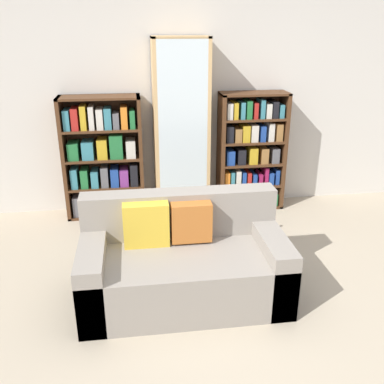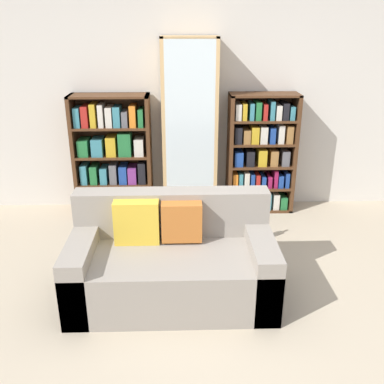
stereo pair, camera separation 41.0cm
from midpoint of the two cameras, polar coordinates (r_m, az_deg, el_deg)
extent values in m
plane|color=tan|center=(3.34, 1.21, -17.19)|extent=(16.00, 16.00, 0.00)
cube|color=beige|center=(4.97, -3.00, 13.07)|extent=(6.39, 0.06, 2.70)
cube|color=gray|center=(3.48, -4.50, -11.12)|extent=(1.60, 0.83, 0.43)
cube|color=gray|center=(3.56, -5.02, -2.87)|extent=(1.60, 0.20, 0.39)
cube|color=gray|center=(3.49, -16.30, -10.75)|extent=(0.20, 0.83, 0.55)
cube|color=gray|center=(3.55, 7.01, -9.42)|extent=(0.20, 0.83, 0.55)
cube|color=gold|center=(3.42, -9.56, -4.43)|extent=(0.36, 0.12, 0.36)
cube|color=#B76628|center=(3.43, -3.52, -4.12)|extent=(0.32, 0.12, 0.32)
cube|color=#4C2D19|center=(4.99, -18.87, 4.10)|extent=(0.04, 0.32, 1.37)
cube|color=#4C2D19|center=(4.90, -9.23, 4.68)|extent=(0.04, 0.32, 1.37)
cube|color=#4C2D19|center=(4.78, -14.84, 12.10)|extent=(0.88, 0.32, 0.02)
cube|color=#4C2D19|center=(5.16, -13.43, -2.72)|extent=(0.88, 0.32, 0.02)
cube|color=#4C2D19|center=(5.08, -13.94, 4.92)|extent=(0.88, 0.01, 1.37)
cube|color=#4C2D19|center=(5.03, -13.76, 0.82)|extent=(0.80, 0.32, 0.02)
cube|color=#4C2D19|center=(4.93, -14.10, 4.40)|extent=(0.80, 0.32, 0.02)
cube|color=#4C2D19|center=(4.84, -14.46, 8.12)|extent=(0.80, 0.32, 0.02)
cube|color=#5B5B60|center=(5.15, -17.02, -1.63)|extent=(0.12, 0.24, 0.23)
cube|color=#AD231E|center=(5.13, -15.28, -1.63)|extent=(0.14, 0.24, 0.21)
cube|color=teal|center=(5.11, -13.56, -1.67)|extent=(0.10, 0.24, 0.19)
cube|color=olive|center=(5.09, -11.78, -1.39)|extent=(0.10, 0.24, 0.23)
cube|color=orange|center=(5.09, -10.05, -1.60)|extent=(0.11, 0.24, 0.17)
cube|color=teal|center=(5.03, -17.62, 1.90)|extent=(0.07, 0.24, 0.22)
cube|color=#237038|center=(5.02, -16.38, 1.88)|extent=(0.08, 0.24, 0.21)
cube|color=teal|center=(5.00, -15.10, 1.82)|extent=(0.08, 0.24, 0.18)
cube|color=#5B5B60|center=(4.98, -13.87, 2.14)|extent=(0.08, 0.24, 0.23)
cube|color=#1E4293|center=(4.98, -12.59, 2.07)|extent=(0.09, 0.24, 0.20)
cube|color=#7A3384|center=(4.97, -11.38, 2.06)|extent=(0.09, 0.24, 0.19)
cube|color=black|center=(4.95, -10.12, 2.47)|extent=(0.08, 0.24, 0.25)
cube|color=#237038|center=(4.94, -17.82, 5.30)|extent=(0.11, 0.24, 0.18)
cube|color=teal|center=(4.91, -16.03, 5.47)|extent=(0.12, 0.24, 0.19)
cube|color=gold|center=(4.89, -14.24, 5.70)|extent=(0.11, 0.24, 0.21)
cube|color=#237038|center=(4.87, -12.47, 6.09)|extent=(0.14, 0.24, 0.26)
cube|color=beige|center=(4.86, -10.59, 5.78)|extent=(0.10, 0.24, 0.19)
cube|color=teal|center=(4.86, -18.68, 9.16)|extent=(0.07, 0.24, 0.21)
cube|color=#AD231E|center=(4.85, -17.69, 9.33)|extent=(0.07, 0.24, 0.23)
cube|color=gold|center=(4.83, -16.66, 9.56)|extent=(0.06, 0.24, 0.26)
cube|color=beige|center=(4.82, -15.65, 9.58)|extent=(0.05, 0.24, 0.25)
cube|color=beige|center=(4.81, -14.61, 9.48)|extent=(0.07, 0.24, 0.22)
cube|color=teal|center=(4.80, -13.59, 9.58)|extent=(0.07, 0.24, 0.22)
cube|color=#5B5B60|center=(4.80, -12.54, 9.35)|extent=(0.06, 0.24, 0.17)
cube|color=orange|center=(4.78, -11.51, 9.80)|extent=(0.07, 0.24, 0.23)
cube|color=#237038|center=(4.78, -10.45, 9.62)|extent=(0.05, 0.24, 0.19)
cube|color=tan|center=(4.80, -7.33, 8.13)|extent=(0.04, 0.36, 1.96)
cube|color=tan|center=(4.84, -0.52, 8.42)|extent=(0.04, 0.36, 1.96)
cube|color=tan|center=(4.68, -4.23, 19.92)|extent=(0.61, 0.36, 0.02)
cube|color=tan|center=(5.12, -3.64, -2.32)|extent=(0.61, 0.36, 0.02)
cube|color=tan|center=(4.98, -4.06, 8.75)|extent=(0.61, 0.01, 1.96)
cube|color=silver|center=(4.64, -3.75, 7.79)|extent=(0.53, 0.01, 1.94)
cube|color=tan|center=(4.98, -3.74, 1.84)|extent=(0.53, 0.32, 0.02)
cube|color=tan|center=(4.86, -3.85, 6.09)|extent=(0.53, 0.32, 0.02)
cube|color=tan|center=(4.77, -3.97, 10.53)|extent=(0.53, 0.32, 0.02)
cube|color=tan|center=(4.71, -4.10, 15.11)|extent=(0.53, 0.32, 0.02)
cylinder|color=silver|center=(5.09, -5.93, -1.97)|extent=(0.01, 0.01, 0.07)
cone|color=silver|center=(5.06, -5.96, -1.16)|extent=(0.06, 0.06, 0.09)
cylinder|color=silver|center=(5.11, -5.02, -1.86)|extent=(0.01, 0.01, 0.07)
cone|color=silver|center=(5.08, -5.05, -1.05)|extent=(0.06, 0.06, 0.09)
cylinder|color=silver|center=(5.09, -4.09, -1.93)|extent=(0.01, 0.01, 0.07)
cone|color=silver|center=(5.06, -4.12, -1.12)|extent=(0.06, 0.06, 0.09)
cylinder|color=silver|center=(5.09, -3.18, -1.88)|extent=(0.01, 0.01, 0.07)
cone|color=silver|center=(5.06, -3.20, -1.07)|extent=(0.06, 0.06, 0.09)
cylinder|color=silver|center=(5.10, -2.27, -1.84)|extent=(0.01, 0.01, 0.07)
cone|color=silver|center=(5.07, -2.28, -1.03)|extent=(0.06, 0.06, 0.09)
cylinder|color=silver|center=(5.14, -1.40, -1.65)|extent=(0.01, 0.01, 0.07)
cone|color=silver|center=(5.10, -1.41, -0.84)|extent=(0.06, 0.06, 0.09)
cylinder|color=silver|center=(4.94, -6.01, 2.22)|extent=(0.01, 0.01, 0.07)
cone|color=silver|center=(4.92, -6.04, 3.11)|extent=(0.07, 0.07, 0.09)
cylinder|color=silver|center=(4.95, -4.88, 2.28)|extent=(0.01, 0.01, 0.07)
cone|color=silver|center=(4.92, -4.91, 3.17)|extent=(0.07, 0.07, 0.09)
cylinder|color=silver|center=(4.94, -3.74, 2.30)|extent=(0.01, 0.01, 0.07)
cone|color=silver|center=(4.92, -3.76, 3.19)|extent=(0.07, 0.07, 0.09)
cylinder|color=silver|center=(4.96, -2.62, 2.38)|extent=(0.01, 0.01, 0.07)
cone|color=silver|center=(4.93, -2.64, 3.27)|extent=(0.07, 0.07, 0.09)
cylinder|color=silver|center=(4.97, -1.51, 2.45)|extent=(0.01, 0.01, 0.07)
cone|color=silver|center=(4.94, -1.52, 3.34)|extent=(0.07, 0.07, 0.09)
cylinder|color=silver|center=(4.82, -5.80, 6.58)|extent=(0.01, 0.01, 0.09)
cone|color=silver|center=(4.80, -5.84, 7.69)|extent=(0.09, 0.09, 0.11)
cylinder|color=silver|center=(4.83, -3.86, 6.68)|extent=(0.01, 0.01, 0.09)
cone|color=silver|center=(4.81, -3.89, 7.78)|extent=(0.09, 0.09, 0.11)
cylinder|color=silver|center=(4.87, -1.96, 6.85)|extent=(0.01, 0.01, 0.09)
cone|color=silver|center=(4.85, -1.98, 7.95)|extent=(0.09, 0.09, 0.11)
cylinder|color=silver|center=(4.77, -6.39, 11.06)|extent=(0.01, 0.01, 0.08)
cone|color=silver|center=(4.76, -6.43, 12.05)|extent=(0.07, 0.07, 0.09)
cylinder|color=silver|center=(4.74, -5.17, 11.05)|extent=(0.01, 0.01, 0.08)
cone|color=silver|center=(4.73, -5.21, 12.04)|extent=(0.07, 0.07, 0.09)
cylinder|color=silver|center=(4.76, -3.98, 11.10)|extent=(0.01, 0.01, 0.08)
cone|color=silver|center=(4.74, -4.01, 12.10)|extent=(0.07, 0.07, 0.09)
cylinder|color=silver|center=(4.77, -2.80, 11.17)|extent=(0.01, 0.01, 0.08)
cone|color=silver|center=(4.76, -2.82, 12.17)|extent=(0.07, 0.07, 0.09)
cylinder|color=silver|center=(4.80, -1.63, 11.24)|extent=(0.01, 0.01, 0.08)
cone|color=silver|center=(4.78, -1.64, 12.23)|extent=(0.07, 0.07, 0.09)
cylinder|color=silver|center=(4.68, -6.16, 15.63)|extent=(0.01, 0.01, 0.08)
cone|color=silver|center=(4.67, -6.20, 16.70)|extent=(0.09, 0.09, 0.10)
cylinder|color=silver|center=(4.72, -4.13, 15.75)|extent=(0.01, 0.01, 0.08)
cone|color=silver|center=(4.71, -4.16, 16.82)|extent=(0.09, 0.09, 0.10)
cylinder|color=silver|center=(4.71, -2.06, 15.78)|extent=(0.01, 0.01, 0.08)
cone|color=silver|center=(4.70, -2.07, 16.85)|extent=(0.09, 0.09, 0.10)
cube|color=#4C2D19|center=(4.96, 1.49, 5.19)|extent=(0.04, 0.32, 1.37)
cube|color=#4C2D19|center=(5.12, 9.59, 5.44)|extent=(0.04, 0.32, 1.37)
cube|color=#4C2D19|center=(4.88, 5.90, 12.92)|extent=(0.77, 0.32, 0.02)
cube|color=#4C2D19|center=(5.26, 5.34, -1.72)|extent=(0.77, 0.32, 0.02)
cube|color=#4C2D19|center=(5.17, 5.22, 5.81)|extent=(0.77, 0.01, 1.37)
cube|color=#4C2D19|center=(5.15, 5.45, 1.10)|extent=(0.69, 0.32, 0.02)
cube|color=#4C2D19|center=(5.07, 5.55, 3.90)|extent=(0.69, 0.32, 0.02)
cube|color=#4C2D19|center=(4.99, 5.66, 6.78)|extent=(0.69, 0.32, 0.02)
cube|color=#4C2D19|center=(4.93, 5.78, 9.75)|extent=(0.69, 0.32, 0.02)
cube|color=gold|center=(5.16, 2.34, -0.92)|extent=(0.06, 0.24, 0.18)
cube|color=teal|center=(5.18, 3.36, -1.08)|extent=(0.09, 0.24, 0.13)
cube|color=black|center=(5.19, 4.35, -0.85)|extent=(0.06, 0.24, 0.17)
cube|color=beige|center=(5.21, 5.44, -0.70)|extent=(0.07, 0.24, 0.19)
cube|color=teal|center=(5.23, 6.43, -0.60)|extent=(0.08, 0.24, 0.20)
cube|color=beige|center=(5.25, 7.48, -0.57)|extent=(0.07, 0.24, 0.19)
cube|color=#237038|center=(5.29, 8.42, -0.73)|extent=(0.08, 0.24, 0.15)
cube|color=orange|center=(5.05, 2.21, 1.93)|extent=(0.06, 0.24, 0.17)
cube|color=teal|center=(5.06, 2.91, 1.98)|extent=(0.04, 0.24, 0.17)
cube|color=beige|center=(5.07, 3.68, 2.09)|extent=(0.06, 0.24, 0.19)
cube|color=#1E4293|center=(5.09, 4.43, 2.01)|extent=(0.04, 0.24, 0.17)
cube|color=#AD231E|center=(5.11, 5.10, 1.98)|extent=(0.05, 0.24, 0.16)
cube|color=#1E4293|center=(5.13, 5.84, 1.90)|extent=(0.05, 0.24, 0.13)
cube|color=#8E1947|center=(5.14, 6.62, 1.94)|extent=(0.04, 0.24, 0.13)
cube|color=#8E1947|center=(5.15, 7.37, 2.37)|extent=(0.04, 0.24, 0.21)
cube|color=#1E4293|center=(5.17, 7.99, 2.04)|extent=(0.06, 0.24, 0.14)
cube|color=#1E4293|center=(5.19, 8.79, 2.25)|extent=(0.04, 0.24, 0.18)
cube|color=#1E4293|center=(4.98, 2.60, 4.78)|extent=(0.09, 0.24, 0.17)
cube|color=black|center=(5.00, 4.08, 4.89)|extent=(0.09, 0.24, 0.18)
cube|color=gold|center=(5.03, 5.63, 5.02)|extent=(0.09, 0.24, 0.19)
cube|color=olive|center=(5.06, 7.11, 5.01)|extent=(0.08, 0.24, 0.18)
cube|color=#5B5B60|center=(5.10, 8.53, 5.01)|extent=(0.08, 0.24, 0.17)
cube|color=black|center=(4.90, 2.45, 7.84)|extent=(0.08, 0.24, 0.19)
cube|color=olive|center=(4.92, 3.57, 7.69)|extent=(0.08, 0.24, 0.15)
cube|color=gold|center=(4.94, 4.61, 7.92)|extent=(0.08, 0.24, 0.19)
cube|color=beige|center=(4.96, 5.72, 7.96)|extent=(0.08, 0.24, 0.19)
cube|color=#1E4293|center=(4.98, 6.83, 7.91)|extent=(0.06, 0.24, 0.18)
cube|color=beige|center=(5.00, 7.91, 8.08)|extent=(0.06, 0.24, 0.21)
cube|color=olive|center=(5.03, 8.96, 8.05)|extent=(0.07, 0.24, 0.20)
cube|color=beige|center=(4.84, 2.40, 10.83)|extent=(0.06, 0.24, 0.18)
cube|color=gold|center=(4.85, 3.20, 10.87)|extent=(0.05, 0.24, 0.18)
cube|color=teal|center=(4.87, 4.13, 10.90)|extent=(0.05, 0.24, 0.19)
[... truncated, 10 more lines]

